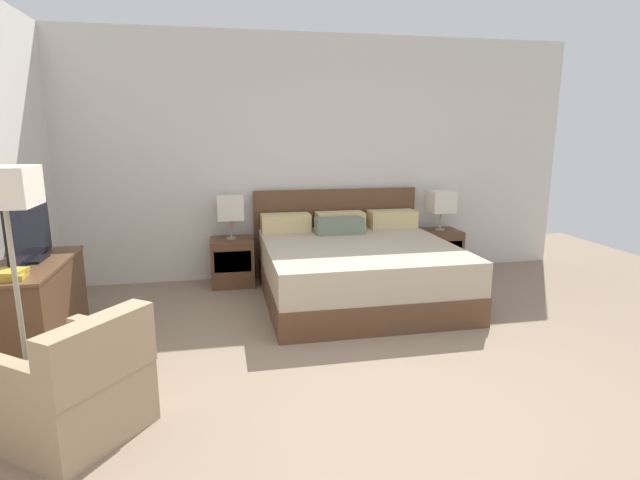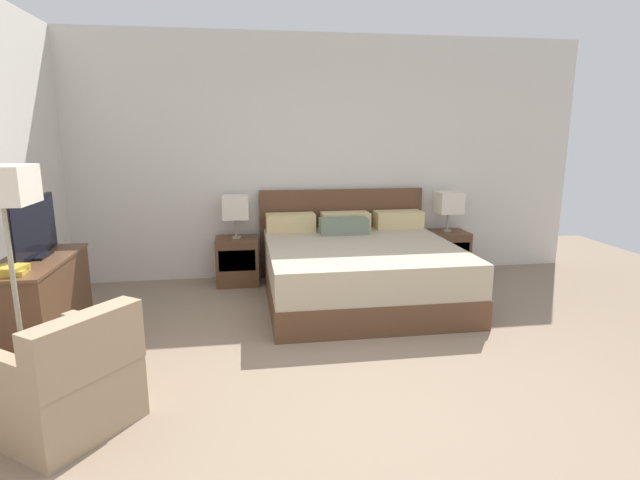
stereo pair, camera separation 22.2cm
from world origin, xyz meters
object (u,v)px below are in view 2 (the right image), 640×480
Objects in this scene: dresser at (37,302)px; book_red_cover at (8,272)px; nightstand_left at (237,261)px; book_blue_cover at (10,268)px; armchair_by_window at (66,385)px; nightstand_right at (446,253)px; floor_lamp at (3,202)px; bed at (359,268)px; table_lamp_left at (235,208)px; table_lamp_right at (449,203)px; tv at (33,229)px.

book_red_cover reaches higher than dresser.
nightstand_left is 2.55m from book_red_cover.
armchair_by_window is (0.61, -0.88, -0.50)m from book_blue_cover.
book_blue_cover is (-4.14, -1.93, 0.51)m from nightstand_right.
floor_lamp is at bearing -65.01° from book_blue_cover.
bed is at bearing 22.68° from book_blue_cover.
table_lamp_left is 2.75m from floor_lamp.
nightstand_left is 2.97m from armchair_by_window.
nightstand_right is at bearing 38.45° from armchair_by_window.
bed is 1.47m from nightstand_left.
table_lamp_right is 4.57m from book_blue_cover.
book_blue_cover is 1.18m from armchair_by_window.
armchair_by_window is 1.21m from floor_lamp.
bed is 3.02m from tv.
armchair_by_window is at bearing -54.68° from book_red_cover.
table_lamp_left is (-1.28, 0.73, 0.57)m from bed.
table_lamp_right is (2.55, 0.00, 0.00)m from table_lamp_left.
dresser is 0.60m from tv.
book_red_cover is 1.18m from armchair_by_window.
tv is 0.55m from book_red_cover.
nightstand_left is 2.25m from tv.
book_blue_cover is 0.12× the size of floor_lamp.
nightstand_left and nightstand_right have the same top height.
book_blue_cover is (0.02, -0.41, 0.40)m from dresser.
book_blue_cover is (0.01, -0.51, -0.19)m from tv.
table_lamp_right is at bearing 29.78° from bed.
book_blue_cover is at bearing 124.58° from armchair_by_window.
book_blue_cover reaches higher than dresser.
dresser is at bearing 89.79° from book_red_cover.
armchair_by_window reaches higher than nightstand_right.
floor_lamp reaches higher than tv.
nightstand_left is 2.83× the size of book_blue_cover.
armchair_by_window is at bearing -48.80° from floor_lamp.
dresser is 1.37× the size of tv.
book_red_cover is at bearing -157.44° from bed.
table_lamp_right is 2.05× the size of book_red_cover.
floor_lamp is (0.20, -0.81, 0.93)m from dresser.
dresser is at bearing -91.54° from tv.
floor_lamp is (-3.95, -2.33, 0.41)m from table_lamp_right.
dresser reaches higher than nightstand_right.
book_red_cover is 0.72m from floor_lamp.
nightstand_left is at bearing -90.00° from table_lamp_left.
tv is 4.50× the size of book_blue_cover.
book_red_cover is 0.04m from book_blue_cover.
bed is 2.11× the size of armchair_by_window.
nightstand_right is at bearing 19.99° from dresser.
tv is at bearing 88.46° from dresser.
nightstand_right is 0.57× the size of armchair_by_window.
nightstand_right is 2.29× the size of book_red_cover.
bed is 3.27m from floor_lamp.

